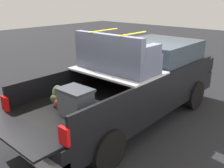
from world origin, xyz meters
TOP-DOWN VIEW (x-y plane):
  - ground_plane at (0.00, 0.00)m, footprint 40.00×40.00m
  - pickup_truck at (0.36, -0.00)m, footprint 6.05×2.06m

SIDE VIEW (x-z plane):
  - ground_plane at x=0.00m, z-range 0.00..0.00m
  - pickup_truck at x=0.36m, z-range -0.18..2.05m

